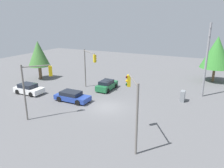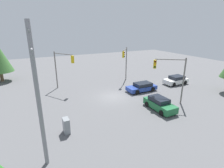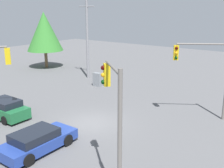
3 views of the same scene
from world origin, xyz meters
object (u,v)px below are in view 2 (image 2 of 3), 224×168
object	(u,v)px
sedan_blue	(142,87)
traffic_signal_main	(125,59)
sedan_white	(176,80)
traffic_signal_cross	(63,64)
traffic_signal_aux	(172,72)
sedan_green	(160,104)
electrical_cabinet	(66,126)

from	to	relation	value
sedan_blue	traffic_signal_main	world-z (taller)	traffic_signal_main
sedan_white	traffic_signal_cross	size ratio (longest dim) A/B	0.71
sedan_white	sedan_blue	bearing A→B (deg)	92.04
sedan_blue	traffic_signal_aux	bearing A→B (deg)	-174.19
sedan_blue	traffic_signal_cross	bearing A→B (deg)	60.60
sedan_blue	traffic_signal_main	xyz separation A→B (m)	(5.61, -0.28, 3.35)
traffic_signal_main	traffic_signal_cross	world-z (taller)	traffic_signal_main
sedan_green	traffic_signal_aux	bearing A→B (deg)	-157.35
sedan_white	traffic_signal_aux	bearing A→B (deg)	128.64
traffic_signal_main	traffic_signal_cross	bearing A→B (deg)	-49.42
traffic_signal_aux	sedan_blue	bearing A→B (deg)	-49.43
sedan_blue	sedan_white	distance (m)	7.22
sedan_green	traffic_signal_cross	world-z (taller)	traffic_signal_cross
traffic_signal_main	sedan_blue	bearing A→B (deg)	39.01
traffic_signal_aux	electrical_cabinet	bearing A→B (deg)	38.79
sedan_green	traffic_signal_aux	world-z (taller)	traffic_signal_aux
sedan_blue	electrical_cabinet	distance (m)	14.07
sedan_white	traffic_signal_aux	distance (m)	9.20
sedan_green	sedan_white	size ratio (longest dim) A/B	1.01
sedan_white	traffic_signal_main	size ratio (longest dim) A/B	0.70
sedan_green	traffic_signal_main	xyz separation A→B (m)	(11.70, -2.14, 3.29)
electrical_cabinet	sedan_green	bearing A→B (deg)	-90.31
sedan_green	traffic_signal_aux	distance (m)	4.19
sedan_white	traffic_signal_cross	distance (m)	18.77
sedan_green	traffic_signal_cross	size ratio (longest dim) A/B	0.72
traffic_signal_aux	electrical_cabinet	size ratio (longest dim) A/B	4.11
sedan_white	traffic_signal_cross	xyz separation A→B (m)	(5.60, 17.61, 3.31)
sedan_green	sedan_white	xyz separation A→B (m)	(6.35, -9.07, -0.01)
sedan_green	sedan_white	bearing A→B (deg)	-145.02
traffic_signal_cross	traffic_signal_aux	xyz separation A→B (m)	(-10.95, -10.91, 0.02)
sedan_white	traffic_signal_aux	world-z (taller)	traffic_signal_aux
traffic_signal_cross	electrical_cabinet	world-z (taller)	traffic_signal_cross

